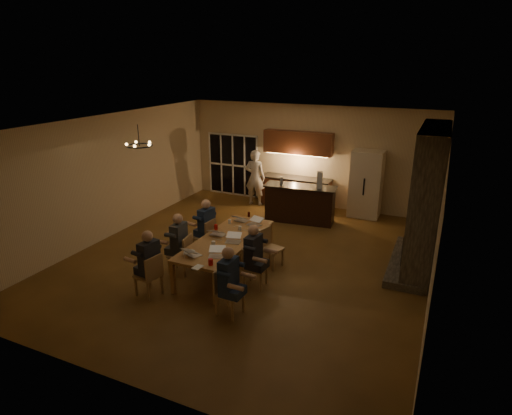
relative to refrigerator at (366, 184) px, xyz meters
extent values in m
plane|color=brown|center=(-1.90, -4.15, -1.00)|extent=(9.00, 9.00, 0.00)
cube|color=beige|center=(-1.90, 0.37, 0.60)|extent=(8.00, 0.04, 3.20)
cube|color=beige|center=(-5.92, -4.15, 0.60)|extent=(0.04, 9.00, 3.20)
cube|color=beige|center=(2.12, -4.15, 0.60)|extent=(0.04, 9.00, 3.20)
cube|color=white|center=(-1.90, -4.15, 2.22)|extent=(8.00, 9.00, 0.04)
cube|color=black|center=(-4.60, 0.32, 0.05)|extent=(1.86, 0.08, 2.10)
cube|color=#676051|center=(1.80, -2.95, 0.60)|extent=(0.58, 2.50, 3.20)
cube|color=beige|center=(0.00, 0.00, 0.00)|extent=(0.90, 0.68, 2.00)
cube|color=tan|center=(-2.13, -4.83, -0.62)|extent=(1.10, 2.88, 0.75)
cube|color=black|center=(-1.62, -1.26, -0.46)|extent=(2.10, 0.89, 1.08)
imported|color=silver|center=(-3.45, -0.37, -0.10)|extent=(0.68, 0.46, 1.81)
torus|color=black|center=(-3.96, -5.25, 1.75)|extent=(0.55, 0.55, 0.03)
cylinder|color=silver|center=(-2.20, -5.27, -0.20)|extent=(0.09, 0.09, 0.10)
cylinder|color=silver|center=(-2.07, -4.26, -0.20)|extent=(0.08, 0.08, 0.10)
cylinder|color=silver|center=(-2.49, -3.98, -0.20)|extent=(0.08, 0.08, 0.10)
cylinder|color=#B80F0C|center=(-1.80, -6.08, -0.19)|extent=(0.09, 0.09, 0.12)
cylinder|color=#B80F0C|center=(-2.60, -4.45, -0.19)|extent=(0.08, 0.08, 0.12)
cylinder|color=#B2B2B7|center=(-2.04, -5.48, -0.19)|extent=(0.07, 0.07, 0.12)
cylinder|color=#3F0F0C|center=(-2.28, -3.35, -0.19)|extent=(0.06, 0.06, 0.12)
cylinder|color=#B2B2B7|center=(-1.69, -4.56, -0.19)|extent=(0.07, 0.07, 0.12)
cylinder|color=silver|center=(-1.84, -5.37, -0.24)|extent=(0.26, 0.26, 0.02)
cylinder|color=silver|center=(-2.49, -5.77, -0.24)|extent=(0.23, 0.23, 0.02)
cylinder|color=silver|center=(-1.67, -4.16, -0.24)|extent=(0.23, 0.23, 0.02)
cube|color=white|center=(-1.97, -6.28, -0.24)|extent=(0.17, 0.23, 0.01)
cylinder|color=#99999E|center=(-2.16, -1.40, 0.20)|extent=(0.09, 0.09, 0.24)
cube|color=silver|center=(-1.07, -1.27, 0.32)|extent=(0.18, 0.18, 0.48)
camera|label=1|loc=(2.04, -12.48, 3.49)|focal=30.00mm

